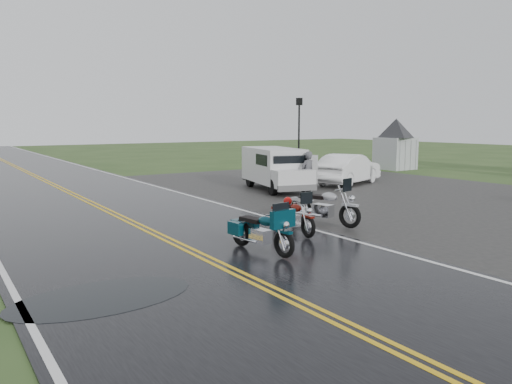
% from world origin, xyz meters
% --- Properties ---
extents(ground, '(120.00, 120.00, 0.00)m').
position_xyz_m(ground, '(0.00, 0.00, 0.00)').
color(ground, '#2D471E').
rests_on(ground, ground).
extents(road, '(8.00, 100.00, 0.04)m').
position_xyz_m(road, '(0.00, 10.00, 0.02)').
color(road, black).
rests_on(road, ground).
extents(parking_pad, '(14.00, 24.00, 0.03)m').
position_xyz_m(parking_pad, '(11.00, 5.00, 0.01)').
color(parking_pad, black).
rests_on(parking_pad, ground).
extents(visitor_center, '(16.00, 10.00, 4.80)m').
position_xyz_m(visitor_center, '(20.00, 12.00, 2.40)').
color(visitor_center, '#A8AAAD').
rests_on(visitor_center, ground).
extents(motorcycle_red, '(0.85, 1.98, 1.14)m').
position_xyz_m(motorcycle_red, '(3.00, -0.08, 0.57)').
color(motorcycle_red, '#58100A').
rests_on(motorcycle_red, ground).
extents(motorcycle_teal, '(0.98, 2.09, 1.19)m').
position_xyz_m(motorcycle_teal, '(1.37, -1.26, 0.60)').
color(motorcycle_teal, '#05313D').
rests_on(motorcycle_teal, ground).
extents(motorcycle_silver, '(1.38, 2.42, 1.35)m').
position_xyz_m(motorcycle_silver, '(4.68, 0.18, 0.67)').
color(motorcycle_silver, '#A4A5AC').
rests_on(motorcycle_silver, ground).
extents(van_white, '(2.90, 5.06, 1.87)m').
position_xyz_m(van_white, '(6.69, 6.64, 0.94)').
color(van_white, silver).
rests_on(van_white, ground).
extents(person_at_van, '(0.67, 0.47, 1.75)m').
position_xyz_m(person_at_van, '(8.05, 6.13, 0.88)').
color(person_at_van, '#4B4B50').
rests_on(person_at_van, ground).
extents(sedan_white, '(4.63, 2.98, 1.44)m').
position_xyz_m(sedan_white, '(11.84, 7.73, 0.72)').
color(sedan_white, white).
rests_on(sedan_white, ground).
extents(lamp_post_far_right, '(0.38, 0.38, 4.41)m').
position_xyz_m(lamp_post_far_right, '(13.36, 13.45, 2.21)').
color(lamp_post_far_right, black).
rests_on(lamp_post_far_right, ground).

